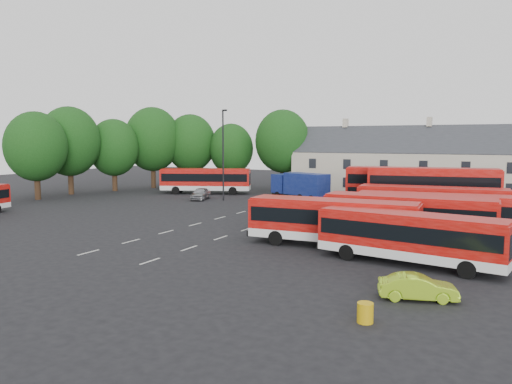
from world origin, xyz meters
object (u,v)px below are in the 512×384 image
box_truck (300,185)px  grit_bin (365,313)px  lamppost (223,152)px  silver_car (200,194)px  bus_dd_south (432,190)px  lime_car (418,287)px  bus_row_a (410,234)px

box_truck → grit_bin: 39.71m
grit_bin → lamppost: lamppost is taller
silver_car → lamppost: lamppost is taller
box_truck → grit_bin: size_ratio=9.78×
bus_dd_south → lamppost: lamppost is taller
lime_car → lamppost: 38.87m
grit_bin → silver_car: bearing=132.7°
lime_car → bus_row_a: bearing=-4.1°
bus_row_a → grit_bin: 10.27m
silver_car → lime_car: (29.90, -27.06, -0.15)m
bus_row_a → box_truck: bearing=132.6°
grit_bin → lamppost: bearing=129.2°
lime_car → box_truck: bearing=12.9°
lime_car → grit_bin: 4.12m
bus_row_a → lamppost: bearing=148.5°
bus_row_a → bus_dd_south: 18.32m
bus_row_a → lime_car: size_ratio=3.14×
bus_row_a → lamppost: 33.36m
lime_car → grit_bin: (-1.33, -3.90, -0.17)m
box_truck → lime_car: bearing=-38.8°
bus_row_a → lamppost: (-25.42, 21.26, 3.89)m
box_truck → lime_car: size_ratio=2.26×
lime_car → lamppost: (-26.95, 27.53, 5.13)m
bus_row_a → box_truck: 30.77m
bus_dd_south → grit_bin: bearing=-95.6°
bus_dd_south → lamppost: size_ratio=1.09×
bus_row_a → bus_dd_south: bearing=102.9°
lime_car → silver_car: bearing=30.0°
grit_bin → bus_row_a: bearing=91.1°
box_truck → silver_car: (-11.06, -4.65, -1.12)m
box_truck → lamppost: size_ratio=0.73×
box_truck → grit_bin: bearing=-43.3°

